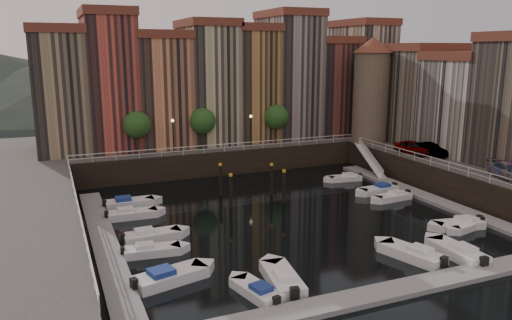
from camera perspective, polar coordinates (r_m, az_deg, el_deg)
name	(u,v)px	position (r m, az deg, el deg)	size (l,w,h in m)	color
ground	(280,214)	(47.51, 2.78, -6.17)	(200.00, 200.00, 0.00)	black
quay_far	(201,149)	(70.71, -6.28, 1.26)	(80.00, 20.00, 3.00)	black
dock_left	(104,241)	(42.48, -17.00, -8.80)	(2.00, 28.00, 0.35)	gray
dock_right	(424,196)	(55.36, 18.61, -3.92)	(2.00, 28.00, 0.35)	gray
dock_near	(394,290)	(34.07, 15.53, -14.17)	(30.00, 2.00, 0.35)	gray
mountains	(124,75)	(152.24, -14.87, 9.37)	(145.00, 100.00, 18.00)	#2D382D
far_terrace	(228,82)	(68.14, -3.16, 8.92)	(48.70, 10.30, 17.50)	#8E7B5A
right_terrace	(471,99)	(64.13, 23.37, 6.44)	(9.30, 24.30, 14.00)	#7D705E
corner_tower	(371,88)	(67.94, 13.02, 7.97)	(5.20, 5.20, 13.80)	#6B5B4C
promenade_trees	(208,121)	(62.12, -5.52, 4.48)	(21.20, 3.20, 5.20)	black
street_lamps	(213,127)	(61.37, -4.93, 3.74)	(10.36, 0.36, 4.18)	black
railings	(260,164)	(50.76, 0.46, -0.49)	(36.08, 34.04, 0.52)	white
gangway	(370,158)	(63.81, 12.87, 0.17)	(2.78, 8.32, 3.73)	white
mooring_pilings	(252,185)	(51.24, -0.50, -2.83)	(5.87, 5.56, 3.78)	black
boat_left_0	(169,277)	(34.60, -9.92, -13.03)	(5.40, 3.07, 1.21)	white
boat_left_1	(151,251)	(39.17, -11.92, -10.09)	(4.52, 2.13, 1.02)	white
boat_left_2	(151,236)	(41.96, -11.94, -8.48)	(4.89, 1.89, 1.12)	white
boat_left_3	(131,214)	(47.69, -14.07, -6.01)	(4.74, 1.85, 1.08)	white
boat_left_4	(129,203)	(51.06, -14.35, -4.77)	(4.96, 1.88, 1.14)	white
boat_right_0	(459,224)	(47.15, 22.23, -6.82)	(4.73, 2.41, 1.06)	white
boat_right_1	(467,225)	(47.33, 22.95, -6.84)	(4.37, 2.44, 0.98)	white
boat_right_2	(393,197)	(53.57, 15.38, -4.07)	(4.42, 1.90, 1.00)	white
boat_right_3	(379,190)	(55.73, 13.87, -3.31)	(4.77, 2.03, 1.08)	white
boat_right_4	(345,178)	(60.09, 10.17, -2.03)	(4.23, 2.00, 0.95)	white
boat_near_0	(257,291)	(32.50, 0.12, -14.75)	(2.42, 4.35, 0.97)	white
boat_near_1	(283,279)	(33.87, 3.06, -13.44)	(2.58, 5.33, 1.20)	white
boat_near_2	(413,254)	(39.35, 17.54, -10.21)	(3.27, 5.34, 1.20)	white
boat_near_3	(458,252)	(40.84, 22.08, -9.72)	(1.92, 5.22, 1.20)	white
car_a	(413,148)	(61.82, 17.52, 1.29)	(1.89, 4.69, 1.60)	gray
car_b	(430,150)	(61.39, 19.22, 1.06)	(1.59, 4.57, 1.51)	gray
car_c	(510,172)	(53.48, 26.99, -1.26)	(2.07, 5.09, 1.48)	gray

